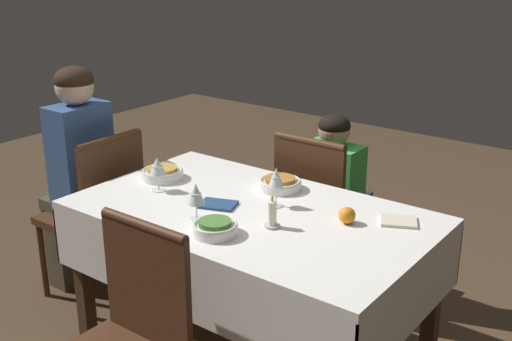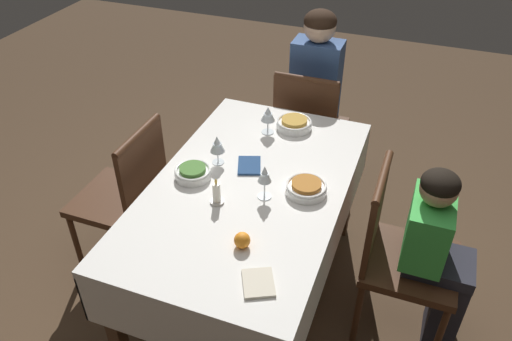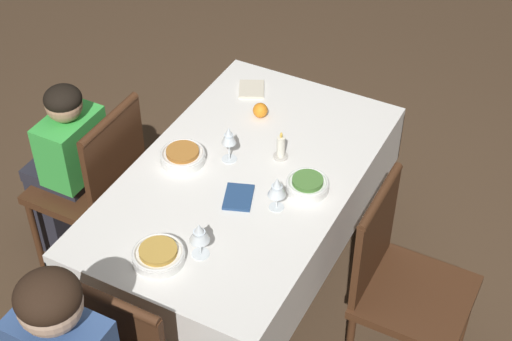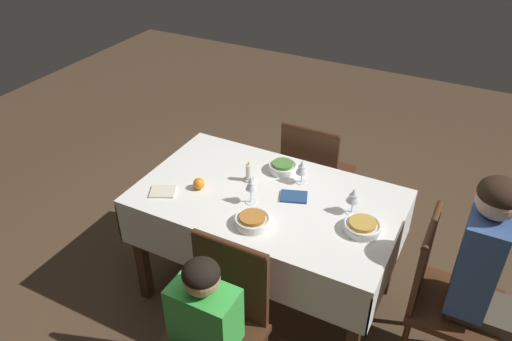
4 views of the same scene
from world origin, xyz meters
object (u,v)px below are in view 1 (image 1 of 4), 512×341
Objects in this scene: wine_glass_east at (157,167)px; candle_centerpiece at (272,216)px; person_adult_denim at (76,168)px; person_child_green at (338,193)px; chair_east at (99,209)px; wine_glass_south at (276,179)px; dining_table at (251,232)px; napkin_spare_side at (218,205)px; bowl_north at (215,228)px; napkin_red_folded at (399,221)px; bowl_south at (280,184)px; bowl_east at (162,173)px; chair_south at (321,209)px; orange_fruit at (347,215)px; wine_glass_north at (196,195)px.

wine_glass_east is 1.18× the size of candle_centerpiece.
person_child_green is at bearing 128.90° from person_adult_denim.
wine_glass_east is (-0.54, 0.09, 0.36)m from chair_east.
wine_glass_south is (-0.52, -0.17, 0.01)m from wine_glass_east.
dining_table is 0.18m from napkin_spare_side.
person_adult_denim reaches higher than bowl_north.
person_child_green is at bearing -45.20° from napkin_red_folded.
wine_glass_south reaches higher than bowl_south.
chair_east is 0.53m from bowl_east.
person_child_green is at bearing -111.26° from wine_glass_east.
bowl_east is (-0.45, -0.03, 0.28)m from chair_east.
chair_east is 1.58m from napkin_red_folded.
candle_centerpiece is (-0.13, -0.18, 0.02)m from bowl_north.
orange_fruit is at bearing 128.63° from chair_south.
bowl_north is 1.32× the size of candle_centerpiece.
bowl_north is at bearing 97.65° from dining_table.
chair_south is 4.91× the size of bowl_south.
chair_south reaches higher than bowl_south.
wine_glass_east is 0.87× the size of napkin_spare_side.
wine_glass_south is at bearing 93.59° from person_adult_denim.
napkin_spare_side is at bearing 20.73° from dining_table.
chair_east reaches higher than dining_table.
chair_south is 5.31× the size of napkin_red_folded.
orange_fruit is at bearing -162.72° from dining_table.
candle_centerpiece is 1.96× the size of orange_fruit.
wine_glass_east reaches higher than bowl_north.
chair_east is 5.37× the size of bowl_north.
chair_south reaches higher than bowl_north.
chair_south is at bearing -71.95° from candle_centerpiece.
napkin_spare_side is at bearing 37.58° from wine_glass_south.
bowl_east is at bearing 4.50° from wine_glass_south.
chair_south is 0.93m from wine_glass_east.
orange_fruit is at bearing 161.02° from bowl_south.
wine_glass_north is at bearing 61.28° from dining_table.
person_child_green is 0.93m from orange_fruit.
person_adult_denim is 1.08m from wine_glass_north.
dining_table is 7.80× the size of bowl_south.
orange_fruit is at bearing -146.61° from wine_glass_north.
wine_glass_north is at bearing 88.84° from person_child_green.
wine_glass_south reaches higher than chair_east.
bowl_east reaches higher than dining_table.
bowl_north is 0.18m from wine_glass_north.
wine_glass_south is at bearing 119.70° from bowl_south.
chair_east is at bearing -5.18° from candle_centerpiece.
napkin_spare_side is at bearing 87.32° from person_child_green.
dining_table is 7.63× the size of bowl_east.
wine_glass_south is at bearing -58.49° from candle_centerpiece.
wine_glass_south reaches higher than napkin_red_folded.
chair_south is at bearing 127.00° from chair_east.
napkin_red_folded is (-0.58, 0.02, -0.02)m from bowl_south.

